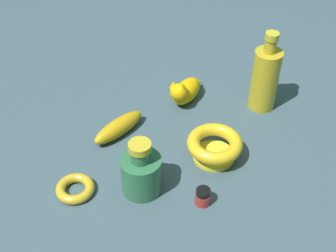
% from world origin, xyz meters
% --- Properties ---
extents(ground, '(2.00, 2.00, 0.00)m').
position_xyz_m(ground, '(0.00, 0.00, 0.00)').
color(ground, '#384C56').
extents(bowl, '(0.13, 0.13, 0.06)m').
position_xyz_m(bowl, '(-0.11, 0.01, 0.04)').
color(bowl, yellow).
rests_on(bowl, ground).
extents(nail_polish_jar, '(0.03, 0.03, 0.04)m').
position_xyz_m(nail_polish_jar, '(-0.10, 0.15, 0.02)').
color(nail_polish_jar, '#A42B20').
rests_on(nail_polish_jar, ground).
extents(cat_figurine, '(0.09, 0.14, 0.09)m').
position_xyz_m(cat_figurine, '(-0.01, -0.19, 0.04)').
color(cat_figurine, '#E5A808').
rests_on(cat_figurine, ground).
extents(bangle, '(0.09, 0.09, 0.02)m').
position_xyz_m(bangle, '(0.18, 0.17, 0.01)').
color(bangle, gold).
rests_on(bangle, ground).
extents(banana, '(0.12, 0.15, 0.04)m').
position_xyz_m(banana, '(0.13, -0.03, 0.02)').
color(banana, '#C38F13').
rests_on(banana, ground).
extents(bottle_short, '(0.09, 0.09, 0.14)m').
position_xyz_m(bottle_short, '(0.03, 0.13, 0.05)').
color(bottle_short, '#2D6541').
rests_on(bottle_short, ground).
extents(bottle_tall, '(0.07, 0.07, 0.22)m').
position_xyz_m(bottle_tall, '(-0.22, -0.21, 0.09)').
color(bottle_tall, gold).
rests_on(bottle_tall, ground).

